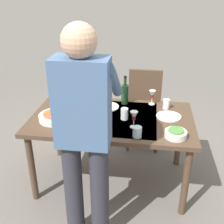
{
  "coord_description": "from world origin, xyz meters",
  "views": [
    {
      "loc": [
        -0.33,
        2.32,
        1.91
      ],
      "look_at": [
        0.0,
        0.0,
        0.78
      ],
      "focal_mm": 44.89,
      "sensor_mm": 36.0,
      "label": 1
    }
  ],
  "objects_px": {
    "water_cup_near_left": "(166,104)",
    "chair_near": "(144,103)",
    "wine_glass_left": "(152,95)",
    "dinner_plate_far": "(107,107)",
    "water_cup_near_right": "(137,132)",
    "person_server": "(84,131)",
    "wine_bottle": "(125,94)",
    "wine_glass_right": "(134,117)",
    "dining_table": "(112,124)",
    "side_bowl_salad": "(176,134)",
    "dinner_plate_near": "(169,116)",
    "water_cup_far_left": "(124,114)",
    "serving_bowl_pasta": "(55,116)"
  },
  "relations": [
    {
      "from": "wine_glass_left",
      "to": "water_cup_near_left",
      "type": "bearing_deg",
      "value": 148.67
    },
    {
      "from": "dining_table",
      "to": "wine_glass_right",
      "type": "xyz_separation_m",
      "value": [
        -0.21,
        0.17,
        0.18
      ]
    },
    {
      "from": "person_server",
      "to": "water_cup_near_right",
      "type": "xyz_separation_m",
      "value": [
        -0.34,
        -0.37,
        -0.18
      ]
    },
    {
      "from": "wine_glass_left",
      "to": "wine_glass_right",
      "type": "xyz_separation_m",
      "value": [
        0.15,
        0.52,
        0.0
      ]
    },
    {
      "from": "serving_bowl_pasta",
      "to": "wine_glass_right",
      "type": "bearing_deg",
      "value": 176.59
    },
    {
      "from": "chair_near",
      "to": "dinner_plate_near",
      "type": "distance_m",
      "value": 0.82
    },
    {
      "from": "water_cup_near_right",
      "to": "dinner_plate_far",
      "type": "relative_size",
      "value": 0.39
    },
    {
      "from": "chair_near",
      "to": "serving_bowl_pasta",
      "type": "xyz_separation_m",
      "value": [
        0.78,
        0.95,
        0.24
      ]
    },
    {
      "from": "wine_bottle",
      "to": "water_cup_far_left",
      "type": "distance_m",
      "value": 0.36
    },
    {
      "from": "wine_bottle",
      "to": "water_cup_near_right",
      "type": "xyz_separation_m",
      "value": [
        -0.17,
        0.66,
        -0.06
      ]
    },
    {
      "from": "water_cup_near_right",
      "to": "dinner_plate_near",
      "type": "height_order",
      "value": "water_cup_near_right"
    },
    {
      "from": "water_cup_near_left",
      "to": "side_bowl_salad",
      "type": "bearing_deg",
      "value": 96.24
    },
    {
      "from": "person_server",
      "to": "wine_glass_right",
      "type": "xyz_separation_m",
      "value": [
        -0.31,
        -0.53,
        -0.13
      ]
    },
    {
      "from": "wine_bottle",
      "to": "side_bowl_salad",
      "type": "bearing_deg",
      "value": 127.79
    },
    {
      "from": "wine_glass_right",
      "to": "dinner_plate_near",
      "type": "xyz_separation_m",
      "value": [
        -0.31,
        -0.25,
        -0.1
      ]
    },
    {
      "from": "wine_glass_right",
      "to": "wine_glass_left",
      "type": "bearing_deg",
      "value": -106.02
    },
    {
      "from": "water_cup_near_left",
      "to": "wine_glass_right",
      "type": "bearing_deg",
      "value": 56.1
    },
    {
      "from": "wine_bottle",
      "to": "wine_glass_left",
      "type": "distance_m",
      "value": 0.28
    },
    {
      "from": "water_cup_near_right",
      "to": "serving_bowl_pasta",
      "type": "xyz_separation_m",
      "value": [
        0.76,
        -0.2,
        -0.01
      ]
    },
    {
      "from": "chair_near",
      "to": "dinner_plate_far",
      "type": "bearing_deg",
      "value": 60.04
    },
    {
      "from": "dining_table",
      "to": "wine_glass_left",
      "type": "relative_size",
      "value": 9.97
    },
    {
      "from": "wine_glass_left",
      "to": "dining_table",
      "type": "bearing_deg",
      "value": 43.51
    },
    {
      "from": "water_cup_near_right",
      "to": "side_bowl_salad",
      "type": "distance_m",
      "value": 0.31
    },
    {
      "from": "chair_near",
      "to": "side_bowl_salad",
      "type": "relative_size",
      "value": 5.06
    },
    {
      "from": "wine_glass_left",
      "to": "dinner_plate_far",
      "type": "height_order",
      "value": "wine_glass_left"
    },
    {
      "from": "wine_glass_right",
      "to": "water_cup_far_left",
      "type": "distance_m",
      "value": 0.18
    },
    {
      "from": "wine_bottle",
      "to": "serving_bowl_pasta",
      "type": "relative_size",
      "value": 0.99
    },
    {
      "from": "wine_bottle",
      "to": "water_cup_far_left",
      "type": "xyz_separation_m",
      "value": [
        -0.03,
        0.36,
        -0.06
      ]
    },
    {
      "from": "water_cup_near_left",
      "to": "dinner_plate_near",
      "type": "xyz_separation_m",
      "value": [
        -0.02,
        0.19,
        -0.04
      ]
    },
    {
      "from": "dining_table",
      "to": "side_bowl_salad",
      "type": "height_order",
      "value": "side_bowl_salad"
    },
    {
      "from": "wine_bottle",
      "to": "water_cup_near_right",
      "type": "bearing_deg",
      "value": 104.24
    },
    {
      "from": "water_cup_near_right",
      "to": "wine_bottle",
      "type": "bearing_deg",
      "value": -75.76
    },
    {
      "from": "dining_table",
      "to": "water_cup_near_right",
      "type": "bearing_deg",
      "value": 127.34
    },
    {
      "from": "water_cup_near_left",
      "to": "chair_near",
      "type": "bearing_deg",
      "value": -68.15
    },
    {
      "from": "person_server",
      "to": "water_cup_far_left",
      "type": "distance_m",
      "value": 0.72
    },
    {
      "from": "dining_table",
      "to": "person_server",
      "type": "height_order",
      "value": "person_server"
    },
    {
      "from": "wine_glass_left",
      "to": "chair_near",
      "type": "bearing_deg",
      "value": -80.01
    },
    {
      "from": "chair_near",
      "to": "water_cup_near_right",
      "type": "bearing_deg",
      "value": 88.74
    },
    {
      "from": "wine_glass_left",
      "to": "dinner_plate_far",
      "type": "distance_m",
      "value": 0.47
    },
    {
      "from": "wine_bottle",
      "to": "side_bowl_salad",
      "type": "distance_m",
      "value": 0.78
    },
    {
      "from": "dining_table",
      "to": "person_server",
      "type": "xyz_separation_m",
      "value": [
        0.09,
        0.7,
        0.31
      ]
    },
    {
      "from": "water_cup_near_right",
      "to": "side_bowl_salad",
      "type": "relative_size",
      "value": 0.5
    },
    {
      "from": "water_cup_far_left",
      "to": "side_bowl_salad",
      "type": "xyz_separation_m",
      "value": [
        -0.45,
        0.26,
        -0.02
      ]
    },
    {
      "from": "person_server",
      "to": "wine_bottle",
      "type": "distance_m",
      "value": 1.05
    },
    {
      "from": "water_cup_far_left",
      "to": "dinner_plate_near",
      "type": "relative_size",
      "value": 0.47
    },
    {
      "from": "side_bowl_salad",
      "to": "water_cup_near_right",
      "type": "bearing_deg",
      "value": 7.44
    },
    {
      "from": "person_server",
      "to": "dinner_plate_near",
      "type": "height_order",
      "value": "person_server"
    },
    {
      "from": "wine_glass_left",
      "to": "serving_bowl_pasta",
      "type": "xyz_separation_m",
      "value": [
        0.87,
        0.48,
        -0.07
      ]
    },
    {
      "from": "dining_table",
      "to": "water_cup_near_right",
      "type": "relative_size",
      "value": 16.61
    },
    {
      "from": "water_cup_near_left",
      "to": "water_cup_near_right",
      "type": "relative_size",
      "value": 1.08
    }
  ]
}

